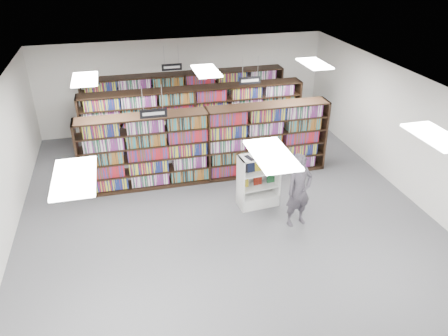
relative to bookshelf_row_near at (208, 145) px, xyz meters
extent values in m
plane|color=#4A4A4F|center=(0.00, -2.00, -1.05)|extent=(12.00, 12.00, 0.00)
cube|color=white|center=(0.00, -2.00, 2.15)|extent=(10.00, 12.00, 0.10)
cube|color=white|center=(0.00, 4.00, 0.55)|extent=(10.00, 0.10, 3.20)
cube|color=white|center=(5.00, -2.00, 0.55)|extent=(0.10, 12.00, 3.20)
cube|color=black|center=(0.00, 0.00, 0.00)|extent=(7.00, 0.60, 2.10)
cube|color=maroon|center=(0.00, 0.00, 0.00)|extent=(6.88, 0.42, 1.98)
cube|color=black|center=(0.00, 2.00, 0.00)|extent=(7.00, 0.60, 2.10)
cube|color=maroon|center=(0.00, 2.00, 0.00)|extent=(6.88, 0.42, 1.98)
cube|color=black|center=(0.00, 3.70, 0.00)|extent=(7.00, 0.60, 2.10)
cube|color=maroon|center=(0.00, 3.70, 0.00)|extent=(6.88, 0.42, 1.98)
cylinder|color=#B2B2B7|center=(-1.73, -1.00, 1.86)|extent=(0.01, 0.01, 0.58)
cylinder|color=#B2B2B7|center=(-1.27, -1.00, 1.86)|extent=(0.01, 0.01, 0.58)
cube|color=black|center=(-1.50, -1.00, 1.46)|extent=(0.65, 0.02, 0.22)
cube|color=white|center=(-1.50, -1.01, 1.46)|extent=(0.52, 0.00, 0.08)
cylinder|color=#B2B2B7|center=(1.27, 1.00, 1.86)|extent=(0.01, 0.01, 0.58)
cylinder|color=#B2B2B7|center=(1.73, 1.00, 1.86)|extent=(0.01, 0.01, 0.58)
cube|color=black|center=(1.50, 1.00, 1.46)|extent=(0.65, 0.02, 0.22)
cube|color=white|center=(1.50, 0.99, 1.46)|extent=(0.52, 0.00, 0.08)
cylinder|color=#B2B2B7|center=(-0.73, 3.00, 1.86)|extent=(0.01, 0.01, 0.58)
cylinder|color=#B2B2B7|center=(-0.27, 3.00, 1.86)|extent=(0.01, 0.01, 0.58)
cube|color=black|center=(-0.50, 3.00, 1.46)|extent=(0.65, 0.02, 0.22)
cube|color=white|center=(-0.50, 2.99, 1.46)|extent=(0.52, 0.00, 0.08)
cube|color=white|center=(-3.00, -5.00, 2.11)|extent=(0.60, 1.20, 0.04)
cube|color=white|center=(0.00, -5.00, 2.11)|extent=(0.60, 1.20, 0.04)
cube|color=white|center=(3.00, -5.00, 2.11)|extent=(0.60, 1.20, 0.04)
cube|color=white|center=(-3.00, 0.00, 2.11)|extent=(0.60, 1.20, 0.04)
cube|color=white|center=(0.00, 0.00, 2.11)|extent=(0.60, 1.20, 0.04)
cube|color=white|center=(3.00, 0.00, 2.11)|extent=(0.60, 1.20, 0.04)
cube|color=white|center=(0.96, -1.67, -0.90)|extent=(1.06, 0.60, 0.31)
cube|color=white|center=(0.47, -1.72, -0.34)|extent=(0.08, 0.51, 1.43)
cube|color=white|center=(1.45, -1.63, -0.34)|extent=(0.08, 0.51, 1.43)
cube|color=white|center=(0.94, -1.44, -0.34)|extent=(1.02, 0.12, 1.43)
cube|color=white|center=(0.96, -1.67, 0.36)|extent=(1.06, 0.60, 0.03)
cube|color=white|center=(0.96, -1.67, -0.49)|extent=(0.98, 0.55, 0.02)
cube|color=white|center=(0.96, -1.67, -0.08)|extent=(0.98, 0.55, 0.02)
cube|color=black|center=(0.56, -1.66, 0.09)|extent=(0.21, 0.09, 0.31)
cube|color=#131A33|center=(0.76, -1.64, 0.09)|extent=(0.21, 0.09, 0.31)
cube|color=gold|center=(0.95, -1.63, 0.09)|extent=(0.21, 0.09, 0.31)
cube|color=maroon|center=(1.15, -1.61, 0.09)|extent=(0.21, 0.09, 0.31)
cube|color=#1B5028|center=(1.34, -1.59, 0.09)|extent=(0.21, 0.09, 0.31)
cube|color=gold|center=(0.58, -1.66, -0.33)|extent=(0.23, 0.08, 0.29)
cube|color=maroon|center=(0.95, -1.63, -0.33)|extent=(0.23, 0.08, 0.29)
cube|color=#1B5028|center=(1.32, -1.59, -0.33)|extent=(0.23, 0.08, 0.29)
cube|color=black|center=(0.88, -1.70, 0.39)|extent=(0.61, 0.46, 0.01)
cube|color=white|center=(0.75, -1.70, 0.40)|extent=(0.31, 0.35, 0.05)
cube|color=white|center=(1.00, -1.70, 0.40)|extent=(0.31, 0.34, 0.06)
cylinder|color=white|center=(0.86, -1.70, 0.44)|extent=(0.18, 0.29, 0.10)
imported|color=#454049|center=(1.62, -2.70, -0.12)|extent=(0.75, 0.57, 1.85)
camera|label=1|loc=(-2.24, -10.82, 5.17)|focal=35.00mm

